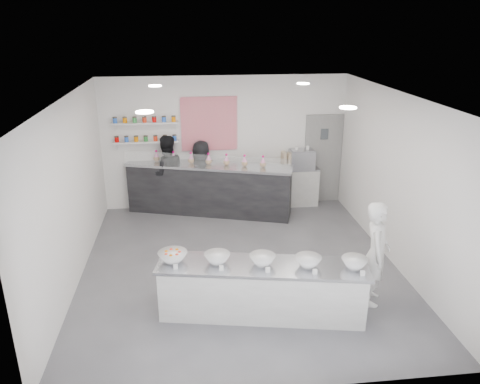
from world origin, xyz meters
name	(u,v)px	position (x,y,z in m)	size (l,w,h in m)	color
floor	(240,266)	(0.00, 0.00, 0.00)	(6.00, 6.00, 0.00)	#515156
ceiling	(240,97)	(0.00, 0.00, 3.00)	(6.00, 6.00, 0.00)	white
back_wall	(225,143)	(0.00, 3.00, 1.50)	(5.50, 5.50, 0.00)	white
left_wall	(71,194)	(-2.75, 0.00, 1.50)	(6.00, 6.00, 0.00)	white
right_wall	(397,181)	(2.75, 0.00, 1.50)	(6.00, 6.00, 0.00)	white
back_door	(323,159)	(2.30, 2.97, 1.05)	(0.88, 0.04, 2.10)	gray
pattern_panel	(209,124)	(-0.35, 2.98, 1.95)	(1.25, 0.03, 1.20)	red
jar_shelf_lower	(146,142)	(-1.75, 2.90, 1.60)	(1.45, 0.22, 0.04)	silver
jar_shelf_upper	(145,123)	(-1.75, 2.90, 2.02)	(1.45, 0.22, 0.04)	silver
preserve_jars	(145,130)	(-1.75, 2.88, 1.88)	(1.45, 0.10, 0.56)	#CF0100
downlight_0	(145,112)	(-1.40, -1.00, 2.98)	(0.24, 0.24, 0.02)	white
downlight_1	(348,108)	(1.40, -1.00, 2.98)	(0.24, 0.24, 0.02)	white
downlight_2	(155,86)	(-1.40, 1.60, 2.98)	(0.24, 0.24, 0.02)	white
downlight_3	(303,84)	(1.40, 1.60, 2.98)	(0.24, 0.24, 0.02)	white
prep_counter	(262,290)	(0.15, -1.46, 0.41)	(3.04, 0.69, 0.83)	#B7B7B2
back_bar	(209,189)	(-0.40, 2.54, 0.57)	(3.68, 0.67, 1.14)	black
sneeze_guard	(205,162)	(-0.50, 2.23, 1.30)	(3.63, 0.02, 0.31)	white
espresso_ledge	(292,187)	(1.55, 2.78, 0.45)	(1.21, 0.39, 0.90)	#B7B7B2
espresso_machine	(302,159)	(1.75, 2.78, 1.11)	(0.56, 0.39, 0.43)	#93969E
cup_stacks	(287,161)	(1.40, 2.78, 1.09)	(0.28, 0.24, 0.37)	tan
prep_bowls	(262,260)	(0.15, -1.46, 0.90)	(2.98, 0.48, 0.15)	white
label_cards	(275,280)	(0.25, -1.96, 0.86)	(2.66, 0.04, 0.07)	white
cookie_bags	(209,159)	(-0.40, 2.54, 1.27)	(2.54, 0.14, 0.26)	#FF7EC8
woman_prep	(376,253)	(1.91, -1.31, 0.83)	(0.60, 0.40, 1.65)	silver
staff_left	(167,174)	(-1.34, 2.79, 0.88)	(0.85, 0.66, 1.75)	black
staff_right	(202,176)	(-0.55, 2.79, 0.81)	(0.79, 0.51, 1.61)	black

